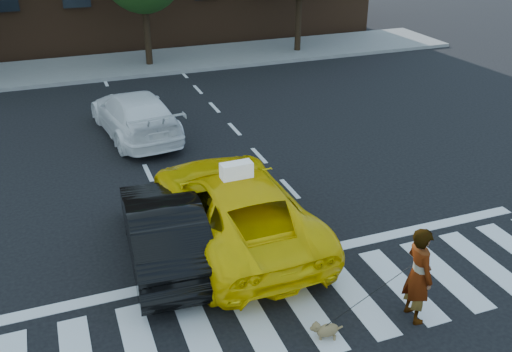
% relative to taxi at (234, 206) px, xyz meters
% --- Properties ---
extents(ground, '(120.00, 120.00, 0.00)m').
position_rel_taxi_xyz_m(ground, '(0.44, -2.76, -0.77)').
color(ground, black).
rests_on(ground, ground).
extents(crosswalk, '(13.00, 2.40, 0.01)m').
position_rel_taxi_xyz_m(crosswalk, '(0.44, -2.76, -0.77)').
color(crosswalk, silver).
rests_on(crosswalk, ground).
extents(stop_line, '(12.00, 0.30, 0.01)m').
position_rel_taxi_xyz_m(stop_line, '(0.44, -1.16, -0.77)').
color(stop_line, silver).
rests_on(stop_line, ground).
extents(sidewalk_far, '(30.00, 4.00, 0.15)m').
position_rel_taxi_xyz_m(sidewalk_far, '(0.44, 14.74, -0.70)').
color(sidewalk_far, slate).
rests_on(sidewalk_far, ground).
extents(taxi, '(2.70, 5.62, 1.55)m').
position_rel_taxi_xyz_m(taxi, '(0.00, 0.00, 0.00)').
color(taxi, yellow).
rests_on(taxi, ground).
extents(black_sedan, '(1.72, 4.25, 1.37)m').
position_rel_taxi_xyz_m(black_sedan, '(-1.57, -0.26, -0.09)').
color(black_sedan, black).
rests_on(black_sedan, ground).
extents(white_suv, '(2.47, 4.91, 1.37)m').
position_rel_taxi_xyz_m(white_suv, '(-0.96, 6.66, -0.09)').
color(white_suv, white).
rests_on(white_suv, ground).
extents(woman, '(0.47, 0.69, 1.82)m').
position_rel_taxi_xyz_m(woman, '(2.10, -3.61, 0.14)').
color(woman, '#999999').
rests_on(woman, ground).
extents(dog, '(0.53, 0.35, 0.32)m').
position_rel_taxi_xyz_m(dog, '(0.40, -3.56, -0.59)').
color(dog, brown).
rests_on(dog, ground).
extents(taxi_sign, '(0.66, 0.30, 0.32)m').
position_rel_taxi_xyz_m(taxi_sign, '(0.00, -0.20, 0.93)').
color(taxi_sign, white).
rests_on(taxi_sign, taxi).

